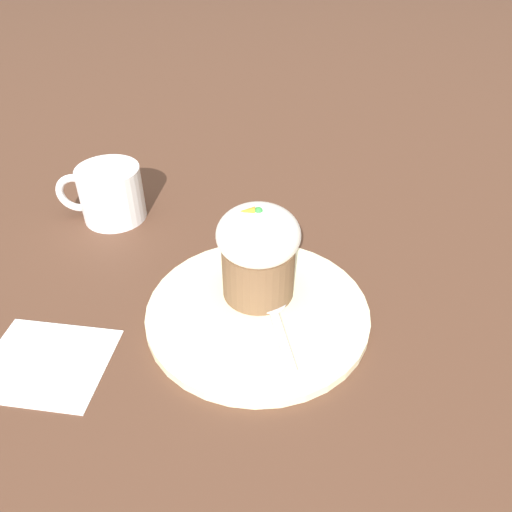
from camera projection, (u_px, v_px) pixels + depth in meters
ground_plane at (258, 315)px, 0.57m from camera, size 4.00×4.00×0.00m
dessert_plate at (258, 312)px, 0.57m from camera, size 0.25×0.25×0.01m
carrot_cake at (256, 251)px, 0.55m from camera, size 0.09×0.09×0.12m
spoon at (272, 308)px, 0.56m from camera, size 0.05×0.13×0.01m
coffee_cup at (110, 193)px, 0.71m from camera, size 0.12×0.09×0.08m
paper_napkin at (46, 362)px, 0.51m from camera, size 0.14×0.12×0.00m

